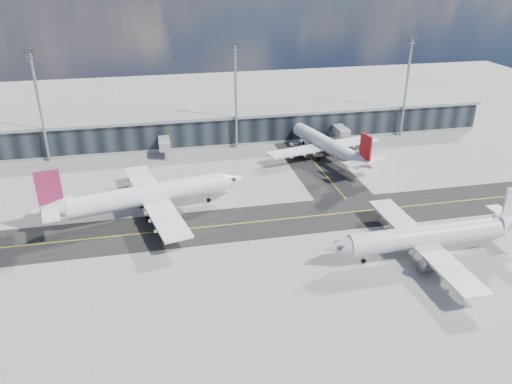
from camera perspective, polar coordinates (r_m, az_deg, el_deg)
ground at (r=98.67m, az=2.63°, el=-4.30°), size 300.00×300.00×0.00m
taxiway_lanes at (r=108.72m, az=3.22°, el=-1.35°), size 180.00×63.00×0.03m
terminal_concourse at (r=146.60m, az=-2.71°, el=7.52°), size 152.00×19.80×8.80m
floodlight_masts at (r=136.87m, az=-2.33°, el=11.26°), size 102.50×0.70×28.90m
airliner_af at (r=104.86m, az=-12.55°, el=-0.42°), size 43.22×37.11×12.88m
airliner_redtail at (r=133.43m, az=8.18°, el=5.33°), size 32.83×38.19×11.42m
airliner_near at (r=93.95m, az=19.26°, el=-4.76°), size 39.19×33.34×11.64m
baggage_tug at (r=97.43m, az=-9.46°, el=-4.45°), size 3.01×1.76×1.81m
service_van at (r=141.16m, az=4.79°, el=5.32°), size 4.69×5.85×1.48m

